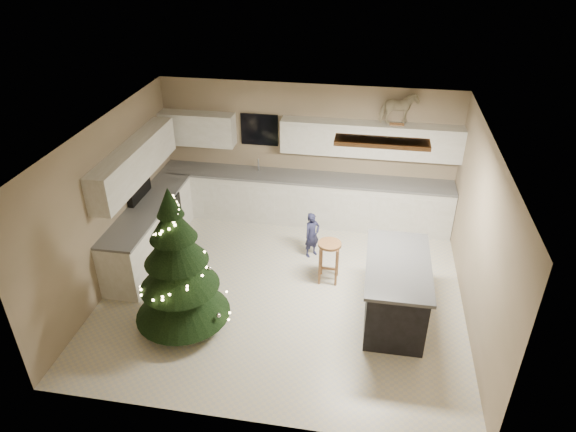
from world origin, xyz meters
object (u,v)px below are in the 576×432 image
object	(u,v)px
bar_stool	(329,252)
toddler	(312,235)
rocking_horse	(399,109)
island	(395,290)
christmas_tree	(178,273)

from	to	relation	value
bar_stool	toddler	world-z (taller)	toddler
rocking_horse	bar_stool	bearing A→B (deg)	135.09
bar_stool	island	bearing A→B (deg)	-34.86
christmas_tree	toddler	size ratio (longest dim) A/B	2.69
bar_stool	christmas_tree	distance (m)	2.42
christmas_tree	toddler	bearing A→B (deg)	52.06
rocking_horse	toddler	bearing A→B (deg)	115.76
island	toddler	distance (m)	1.95
bar_stool	rocking_horse	bearing A→B (deg)	64.74
island	bar_stool	world-z (taller)	island
bar_stool	toddler	distance (m)	0.76
christmas_tree	toddler	world-z (taller)	christmas_tree
island	rocking_horse	distance (m)	3.22
christmas_tree	rocking_horse	bearing A→B (deg)	49.32
toddler	rocking_horse	xyz separation A→B (m)	(1.28, 1.30, 1.88)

